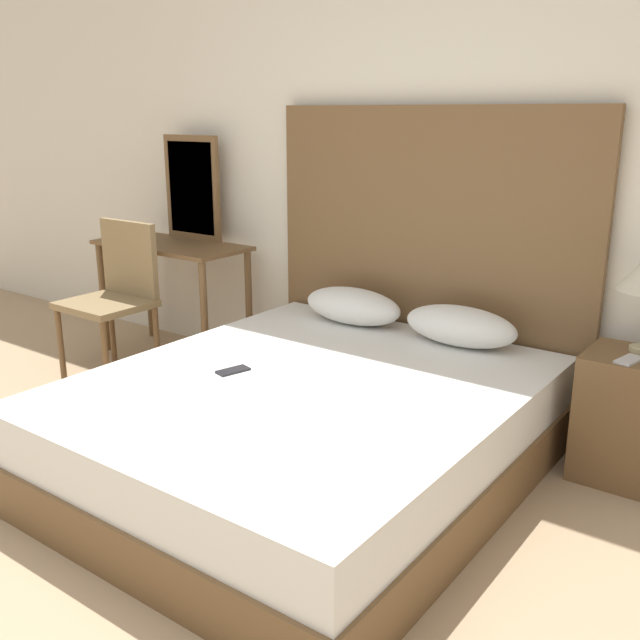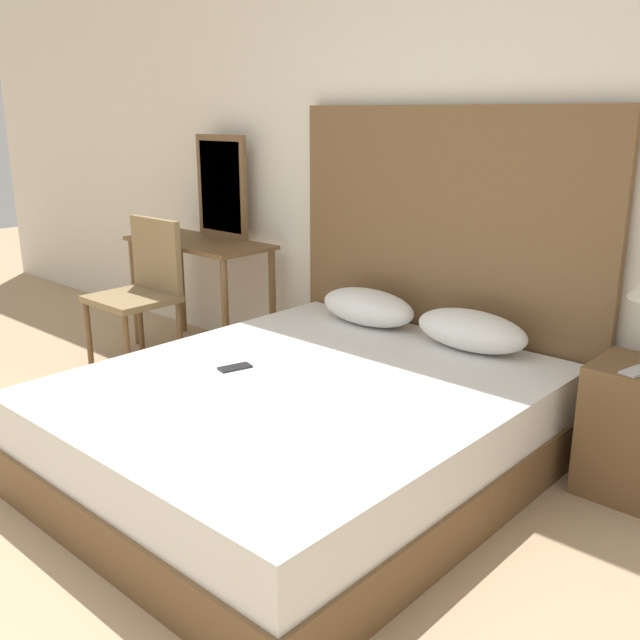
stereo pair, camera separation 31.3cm
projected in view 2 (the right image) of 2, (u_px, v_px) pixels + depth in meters
The scene contains 12 objects.
ground_plane at pixel (0, 623), 2.29m from camera, with size 16.00×16.00×0.00m, color tan.
wall_back at pixel (449, 158), 3.71m from camera, with size 10.00×0.06×2.70m.
bed at pixel (304, 427), 3.19m from camera, with size 1.78×2.08×0.45m.
headboard at pixel (442, 263), 3.79m from camera, with size 1.87×0.05×1.62m.
pillow_left at pixel (368, 307), 3.92m from camera, with size 0.59×0.28×0.20m.
pillow_right at pixel (471, 330), 3.50m from camera, with size 0.59×0.28×0.20m.
phone_on_bed at pixel (235, 367), 3.26m from camera, with size 0.11×0.16×0.01m.
nightstand at pixel (639, 432), 3.00m from camera, with size 0.41×0.37×0.58m.
phone_on_nightstand at pixel (637, 371), 2.86m from camera, with size 0.10×0.16×0.01m.
vanity_desk at pixel (200, 261), 4.72m from camera, with size 1.04×0.48×0.77m.
vanity_mirror at pixel (221, 187), 4.74m from camera, with size 0.47×0.03×0.67m.
chair at pixel (143, 284), 4.43m from camera, with size 0.49×0.44×0.95m.
Camera 2 is at (2.06, -0.73, 1.58)m, focal length 40.00 mm.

